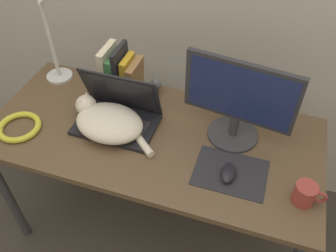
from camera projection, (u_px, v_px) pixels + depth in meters
name	position (u px, v px, depth m)	size (l,w,h in m)	color
desk	(152.00, 145.00, 1.59)	(1.44, 0.66, 0.75)	brown
laptop	(118.00, 115.00, 1.55)	(0.35, 0.24, 0.24)	black
cat	(107.00, 121.00, 1.51)	(0.41, 0.26, 0.13)	beige
external_monitor	(239.00, 101.00, 1.39)	(0.45, 0.22, 0.37)	#333338
mousepad	(230.00, 172.00, 1.38)	(0.28, 0.21, 0.00)	#232328
computer_mouse	(228.00, 173.00, 1.36)	(0.06, 0.10, 0.03)	black
book_row	(121.00, 75.00, 1.65)	(0.17, 0.16, 0.26)	beige
desk_lamp	(46.00, 16.00, 1.55)	(0.17, 0.17, 0.52)	silver
cable_coil	(19.00, 127.00, 1.54)	(0.19, 0.19, 0.03)	gold
webcam	(156.00, 85.00, 1.70)	(0.06, 0.06, 0.08)	#232328
mug	(306.00, 194.00, 1.26)	(0.12, 0.08, 0.08)	#993833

